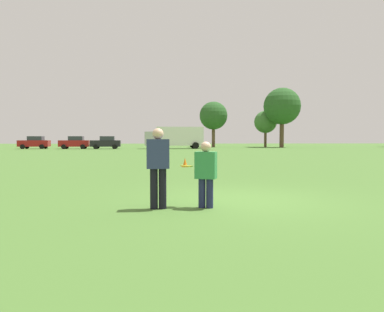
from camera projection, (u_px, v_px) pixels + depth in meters
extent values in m
plane|color=#47702D|center=(241.00, 200.00, 8.51)|extent=(198.18, 198.18, 0.00)
cylinder|color=black|center=(154.00, 189.00, 7.39)|extent=(0.16, 0.16, 0.84)
cylinder|color=black|center=(163.00, 189.00, 7.40)|extent=(0.16, 0.16, 0.84)
cube|color=navy|center=(158.00, 154.00, 7.36)|extent=(0.47, 0.28, 0.61)
sphere|color=#D8AD8C|center=(158.00, 134.00, 7.34)|extent=(0.23, 0.23, 0.23)
cylinder|color=#1E234C|center=(210.00, 193.00, 7.48)|extent=(0.15, 0.15, 0.62)
cylinder|color=#1E234C|center=(202.00, 193.00, 7.53)|extent=(0.15, 0.15, 0.62)
cube|color=#338C4C|center=(206.00, 165.00, 7.47)|extent=(0.49, 0.38, 0.57)
sphere|color=#D8AD8C|center=(206.00, 147.00, 7.45)|extent=(0.22, 0.22, 0.22)
cylinder|color=yellow|center=(186.00, 166.00, 7.63)|extent=(0.27, 0.27, 0.05)
cube|color=#D8590C|center=(185.00, 167.00, 18.40)|extent=(0.32, 0.32, 0.03)
cone|color=orange|center=(185.00, 162.00, 18.39)|extent=(0.24, 0.24, 0.45)
cube|color=maroon|center=(34.00, 143.00, 51.33)|extent=(4.32, 2.11, 0.90)
cube|color=#2D333D|center=(36.00, 138.00, 51.32)|extent=(2.12, 1.79, 0.64)
cylinder|color=black|center=(22.00, 147.00, 50.18)|extent=(0.67, 0.27, 0.66)
cylinder|color=black|center=(27.00, 146.00, 52.16)|extent=(0.67, 0.27, 0.66)
cylinder|color=black|center=(42.00, 147.00, 50.54)|extent=(0.67, 0.27, 0.66)
cylinder|color=black|center=(46.00, 146.00, 52.51)|extent=(0.67, 0.27, 0.66)
cube|color=maroon|center=(74.00, 143.00, 51.13)|extent=(4.32, 2.11, 0.90)
cube|color=#2D333D|center=(76.00, 138.00, 51.13)|extent=(2.12, 1.79, 0.64)
cylinder|color=black|center=(64.00, 147.00, 49.99)|extent=(0.67, 0.27, 0.66)
cylinder|color=black|center=(67.00, 146.00, 51.97)|extent=(0.67, 0.27, 0.66)
cylinder|color=black|center=(83.00, 147.00, 50.35)|extent=(0.67, 0.27, 0.66)
cylinder|color=black|center=(85.00, 146.00, 52.32)|extent=(0.67, 0.27, 0.66)
cube|color=black|center=(106.00, 143.00, 51.10)|extent=(4.32, 2.11, 0.90)
cube|color=#2D333D|center=(107.00, 138.00, 51.10)|extent=(2.12, 1.79, 0.64)
cylinder|color=black|center=(96.00, 147.00, 49.95)|extent=(0.67, 0.27, 0.66)
cylinder|color=black|center=(97.00, 146.00, 51.93)|extent=(0.67, 0.27, 0.66)
cylinder|color=black|center=(114.00, 147.00, 50.31)|extent=(0.67, 0.27, 0.66)
cylinder|color=black|center=(116.00, 146.00, 52.29)|extent=(0.67, 0.27, 0.66)
cube|color=white|center=(179.00, 136.00, 52.17)|extent=(6.97, 3.01, 2.70)
cube|color=#B2B2B7|center=(151.00, 139.00, 51.61)|extent=(1.97, 2.43, 2.00)
cylinder|color=black|center=(165.00, 146.00, 50.58)|extent=(0.98, 0.35, 0.96)
cylinder|color=black|center=(164.00, 145.00, 53.29)|extent=(0.98, 0.35, 0.96)
cylinder|color=black|center=(196.00, 146.00, 51.19)|extent=(0.98, 0.35, 0.96)
cylinder|color=black|center=(193.00, 145.00, 53.90)|extent=(0.98, 0.35, 0.96)
cylinder|color=brown|center=(213.00, 137.00, 62.29)|extent=(0.57, 0.57, 3.43)
sphere|color=#285623|center=(213.00, 116.00, 62.11)|extent=(4.90, 4.90, 4.90)
cylinder|color=brown|center=(265.00, 139.00, 62.53)|extent=(0.46, 0.46, 2.76)
sphere|color=#3D7033|center=(266.00, 122.00, 62.38)|extent=(3.94, 3.94, 3.94)
cylinder|color=brown|center=(282.00, 135.00, 59.88)|extent=(0.72, 0.72, 4.31)
sphere|color=#285623|center=(282.00, 106.00, 59.65)|extent=(6.16, 6.16, 6.16)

